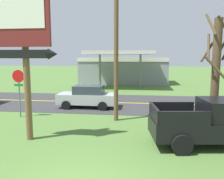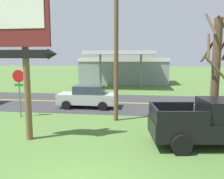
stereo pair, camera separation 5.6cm
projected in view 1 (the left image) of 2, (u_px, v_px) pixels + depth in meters
road_asphalt at (120, 103)px, 18.78m from camera, size 140.00×8.00×0.02m
road_centre_line at (120, 103)px, 18.78m from camera, size 126.00×0.20×0.01m
motel_sign at (25, 39)px, 9.75m from camera, size 2.72×0.54×6.61m
stop_sign at (19, 85)px, 14.13m from camera, size 0.80×0.08×2.95m
utility_pole at (116, 36)px, 12.97m from camera, size 1.62×0.26×9.21m
bare_tree at (216, 71)px, 11.41m from camera, size 1.64×1.66×5.80m
gas_station at (124, 69)px, 32.95m from camera, size 12.00×11.50×4.40m
pickup_black_parked_on_lawn at (215, 123)px, 9.67m from camera, size 5.41×2.75×1.96m
car_silver_mid_lane at (88, 96)px, 16.98m from camera, size 4.20×2.00×1.64m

